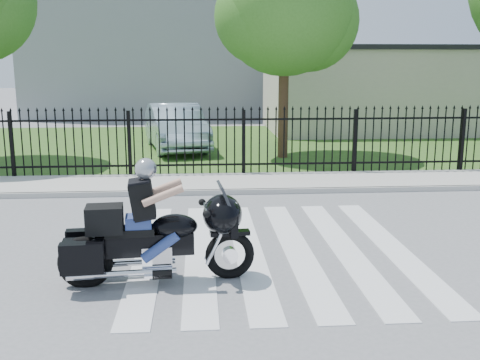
{
  "coord_description": "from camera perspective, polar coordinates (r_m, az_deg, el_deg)",
  "views": [
    {
      "loc": [
        -1.18,
        -8.72,
        3.04
      ],
      "look_at": [
        -0.47,
        0.89,
        1.0
      ],
      "focal_mm": 42.0,
      "sensor_mm": 36.0,
      "label": 1
    }
  ],
  "objects": [
    {
      "name": "ground",
      "position": [
        9.31,
        3.34,
        -7.13
      ],
      "size": [
        120.0,
        120.0,
        0.0
      ],
      "primitive_type": "plane",
      "color": "slate",
      "rests_on": "ground"
    },
    {
      "name": "crosswalk",
      "position": [
        9.31,
        3.34,
        -7.09
      ],
      "size": [
        5.0,
        5.5,
        0.01
      ],
      "primitive_type": null,
      "color": "silver",
      "rests_on": "ground"
    },
    {
      "name": "sidewalk",
      "position": [
        14.09,
        0.69,
        -0.27
      ],
      "size": [
        40.0,
        2.0,
        0.12
      ],
      "primitive_type": "cube",
      "color": "#ADAAA3",
      "rests_on": "ground"
    },
    {
      "name": "curb",
      "position": [
        13.12,
        1.06,
        -1.19
      ],
      "size": [
        40.0,
        0.12,
        0.12
      ],
      "primitive_type": "cube",
      "color": "#ADAAA3",
      "rests_on": "ground"
    },
    {
      "name": "grass_strip",
      "position": [
        20.97,
        -0.94,
        3.63
      ],
      "size": [
        40.0,
        12.0,
        0.02
      ],
      "primitive_type": "cube",
      "color": "#2C541D",
      "rests_on": "ground"
    },
    {
      "name": "iron_fence",
      "position": [
        14.92,
        0.37,
        3.71
      ],
      "size": [
        26.0,
        0.04,
        1.8
      ],
      "color": "black",
      "rests_on": "ground"
    },
    {
      "name": "tree_mid",
      "position": [
        17.99,
        4.57,
        17.09
      ],
      "size": [
        4.2,
        4.2,
        6.78
      ],
      "color": "#382316",
      "rests_on": "ground"
    },
    {
      "name": "building_low",
      "position": [
        26.07,
        14.25,
        8.74
      ],
      "size": [
        10.0,
        6.0,
        3.5
      ],
      "primitive_type": "cube",
      "color": "#B5AA97",
      "rests_on": "ground"
    },
    {
      "name": "building_low_roof",
      "position": [
        26.04,
        14.46,
        12.8
      ],
      "size": [
        10.2,
        6.2,
        0.2
      ],
      "primitive_type": "cube",
      "color": "black",
      "rests_on": "building_low"
    },
    {
      "name": "building_tall",
      "position": [
        34.89,
        -7.51,
        16.7
      ],
      "size": [
        15.0,
        10.0,
        12.0
      ],
      "primitive_type": "cube",
      "color": "gray",
      "rests_on": "ground"
    },
    {
      "name": "motorcycle_rider",
      "position": [
        7.87,
        -8.93,
        -5.19
      ],
      "size": [
        2.73,
        0.97,
        1.81
      ],
      "rotation": [
        0.0,
        0.0,
        0.08
      ],
      "color": "black",
      "rests_on": "ground"
    },
    {
      "name": "parked_car",
      "position": [
        19.75,
        -6.52,
        5.39
      ],
      "size": [
        2.57,
        5.05,
        1.59
      ],
      "primitive_type": "imported",
      "rotation": [
        0.0,
        0.0,
        0.19
      ],
      "color": "#93ACBA",
      "rests_on": "grass_strip"
    }
  ]
}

